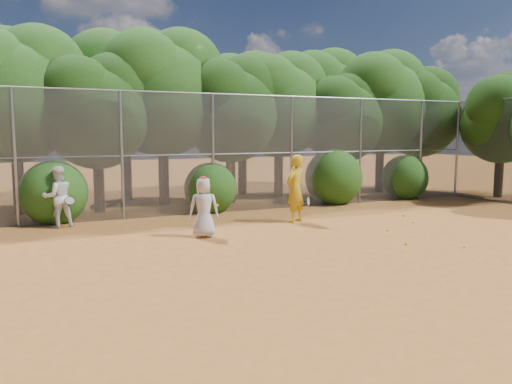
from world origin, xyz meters
name	(u,v)px	position (x,y,z in m)	size (l,w,h in m)	color
ground	(337,247)	(0.00, 0.00, 0.00)	(80.00, 80.00, 0.00)	#A35D24
fence_back	(237,152)	(-0.12, 6.00, 2.05)	(20.05, 0.09, 4.03)	gray
tree_1	(15,88)	(-6.94, 8.54, 4.16)	(4.64, 4.03, 6.35)	black
tree_2	(97,107)	(-4.45, 7.83, 3.58)	(3.99, 3.47, 5.47)	black
tree_3	(163,87)	(-1.94, 8.84, 4.40)	(4.89, 4.26, 6.70)	black
tree_4	(231,105)	(0.55, 8.24, 3.76)	(4.19, 3.64, 5.73)	black
tree_5	(280,101)	(3.06, 9.04, 4.05)	(4.51, 3.92, 6.17)	black
tree_6	(343,115)	(5.55, 8.03, 3.47)	(3.86, 3.36, 5.29)	black
tree_7	(382,98)	(8.06, 8.64, 4.28)	(4.77, 4.14, 6.53)	black
tree_8	(421,109)	(10.05, 8.34, 3.82)	(4.25, 3.70, 5.82)	black
tree_10	(125,85)	(-2.93, 11.05, 4.63)	(5.15, 4.48, 7.06)	black
tree_11	(243,99)	(2.06, 10.64, 4.16)	(4.64, 4.03, 6.35)	black
tree_12	(323,95)	(6.56, 11.24, 4.51)	(5.02, 4.37, 6.88)	black
tree_13	(502,114)	(11.45, 5.03, 3.47)	(3.86, 3.36, 5.29)	black
bush_0	(54,190)	(-6.00, 6.30, 1.00)	(2.00, 2.00, 2.00)	#1D4A12
bush_1	(210,186)	(-1.00, 6.30, 0.90)	(1.80, 1.80, 1.80)	#1D4A12
bush_2	(334,175)	(4.00, 6.30, 1.10)	(2.20, 2.20, 2.20)	#1D4A12
bush_3	(405,176)	(7.50, 6.30, 0.95)	(1.90, 1.90, 1.90)	#1D4A12
player_yellow	(295,189)	(0.67, 3.30, 1.03)	(0.93, 0.80, 2.06)	gold
player_teen	(204,207)	(-2.55, 2.38, 0.79)	(0.88, 0.70, 1.60)	silver
player_white	(58,197)	(-5.93, 5.40, 0.89)	(0.99, 0.85, 1.78)	white
ball_0	(388,230)	(2.32, 0.99, 0.03)	(0.07, 0.07, 0.07)	#CEDD28
ball_1	(403,216)	(4.37, 2.73, 0.03)	(0.07, 0.07, 0.07)	#CEDD28
ball_2	(464,247)	(2.66, -1.38, 0.03)	(0.07, 0.07, 0.07)	#CEDD28
ball_3	(413,222)	(3.84, 1.68, 0.03)	(0.07, 0.07, 0.07)	#CEDD28
ball_4	(406,244)	(1.62, -0.55, 0.03)	(0.07, 0.07, 0.07)	#CEDD28
ball_5	(322,212)	(2.32, 4.37, 0.03)	(0.07, 0.07, 0.07)	#CEDD28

